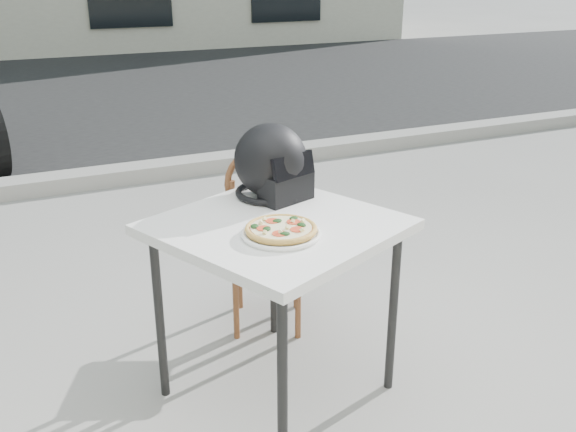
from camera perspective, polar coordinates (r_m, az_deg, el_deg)
name	(u,v)px	position (r m, az deg, el deg)	size (l,w,h in m)	color
ground	(288,381)	(2.81, -0.01, -14.42)	(80.00, 80.00, 0.00)	gray
street_asphalt	(72,95)	(9.27, -18.67, 10.14)	(30.00, 8.00, 0.00)	black
curb	(135,173)	(5.40, -13.44, 3.77)	(30.00, 0.25, 0.12)	gray
cafe_table_main	(277,239)	(2.41, -1.01, -2.03)	(1.04, 1.04, 0.75)	white
plate	(281,234)	(2.26, -0.62, -1.59)	(0.30, 0.30, 0.02)	white
pizza	(281,229)	(2.25, -0.63, -1.13)	(0.30, 0.30, 0.03)	gold
helmet	(272,165)	(2.62, -1.41, 4.57)	(0.38, 0.39, 0.30)	black
cafe_chair_main	(266,229)	(2.92, -1.93, -1.17)	(0.47, 0.47, 0.94)	brown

